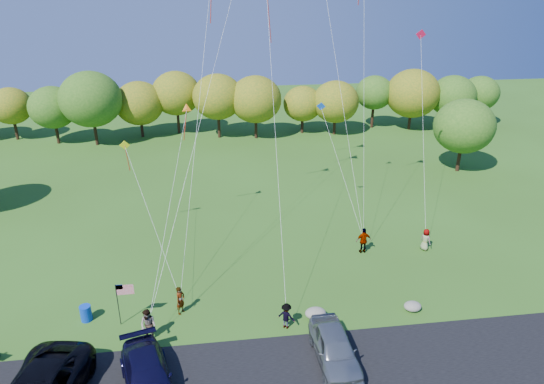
{
  "coord_description": "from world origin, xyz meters",
  "views": [
    {
      "loc": [
        -1.28,
        -21.95,
        17.78
      ],
      "look_at": [
        2.49,
        6.0,
        5.65
      ],
      "focal_mm": 32.0,
      "sensor_mm": 36.0,
      "label": 1
    }
  ],
  "objects_px": {
    "flyer_a": "(180,300)",
    "flyer_c": "(286,316)",
    "trash_barrel": "(86,313)",
    "flyer_b": "(148,325)",
    "minivan_navy": "(148,377)",
    "flyer_e": "(425,240)",
    "minivan_silver": "(335,348)",
    "flyer_d": "(364,240)"
  },
  "relations": [
    {
      "from": "flyer_c",
      "to": "flyer_e",
      "type": "bearing_deg",
      "value": -114.11
    },
    {
      "from": "minivan_navy",
      "to": "minivan_silver",
      "type": "bearing_deg",
      "value": -10.92
    },
    {
      "from": "minivan_navy",
      "to": "flyer_e",
      "type": "xyz_separation_m",
      "value": [
        18.55,
        10.92,
        -0.01
      ]
    },
    {
      "from": "flyer_b",
      "to": "flyer_e",
      "type": "distance_m",
      "value": 20.22
    },
    {
      "from": "flyer_a",
      "to": "flyer_e",
      "type": "bearing_deg",
      "value": -36.88
    },
    {
      "from": "minivan_navy",
      "to": "trash_barrel",
      "type": "distance_m",
      "value": 7.14
    },
    {
      "from": "flyer_e",
      "to": "trash_barrel",
      "type": "height_order",
      "value": "flyer_e"
    },
    {
      "from": "minivan_silver",
      "to": "flyer_d",
      "type": "relative_size",
      "value": 2.5
    },
    {
      "from": "flyer_c",
      "to": "flyer_d",
      "type": "distance_m",
      "value": 10.09
    },
    {
      "from": "minivan_silver",
      "to": "flyer_e",
      "type": "relative_size",
      "value": 2.93
    },
    {
      "from": "trash_barrel",
      "to": "minivan_navy",
      "type": "bearing_deg",
      "value": -55.26
    },
    {
      "from": "flyer_b",
      "to": "trash_barrel",
      "type": "relative_size",
      "value": 2.02
    },
    {
      "from": "minivan_navy",
      "to": "flyer_e",
      "type": "distance_m",
      "value": 21.53
    },
    {
      "from": "flyer_d",
      "to": "flyer_a",
      "type": "bearing_deg",
      "value": 18.53
    },
    {
      "from": "flyer_a",
      "to": "minivan_navy",
      "type": "bearing_deg",
      "value": -155.96
    },
    {
      "from": "minivan_silver",
      "to": "flyer_c",
      "type": "bearing_deg",
      "value": 122.41
    },
    {
      "from": "minivan_silver",
      "to": "flyer_e",
      "type": "bearing_deg",
      "value": 46.33
    },
    {
      "from": "minivan_silver",
      "to": "flyer_c",
      "type": "height_order",
      "value": "minivan_silver"
    },
    {
      "from": "minivan_silver",
      "to": "trash_barrel",
      "type": "height_order",
      "value": "minivan_silver"
    },
    {
      "from": "flyer_a",
      "to": "flyer_c",
      "type": "height_order",
      "value": "flyer_a"
    },
    {
      "from": "flyer_a",
      "to": "flyer_e",
      "type": "distance_m",
      "value": 17.99
    },
    {
      "from": "flyer_a",
      "to": "flyer_d",
      "type": "xyz_separation_m",
      "value": [
        12.7,
        5.33,
        0.09
      ]
    },
    {
      "from": "flyer_c",
      "to": "trash_barrel",
      "type": "distance_m",
      "value": 11.47
    },
    {
      "from": "flyer_e",
      "to": "trash_barrel",
      "type": "bearing_deg",
      "value": 74.47
    },
    {
      "from": "flyer_b",
      "to": "flyer_e",
      "type": "bearing_deg",
      "value": 51.04
    },
    {
      "from": "flyer_a",
      "to": "trash_barrel",
      "type": "bearing_deg",
      "value": 126.22
    },
    {
      "from": "flyer_c",
      "to": "flyer_d",
      "type": "bearing_deg",
      "value": -98.97
    },
    {
      "from": "flyer_b",
      "to": "trash_barrel",
      "type": "xyz_separation_m",
      "value": [
        -3.76,
        2.21,
        -0.49
      ]
    },
    {
      "from": "flyer_a",
      "to": "flyer_b",
      "type": "distance_m",
      "value": 2.7
    },
    {
      "from": "minivan_silver",
      "to": "flyer_b",
      "type": "height_order",
      "value": "flyer_b"
    },
    {
      "from": "minivan_silver",
      "to": "flyer_a",
      "type": "relative_size",
      "value": 2.75
    },
    {
      "from": "trash_barrel",
      "to": "flyer_b",
      "type": "bearing_deg",
      "value": -30.46
    },
    {
      "from": "minivan_navy",
      "to": "flyer_d",
      "type": "bearing_deg",
      "value": 23.23
    },
    {
      "from": "flyer_c",
      "to": "trash_barrel",
      "type": "relative_size",
      "value": 1.64
    },
    {
      "from": "minivan_navy",
      "to": "flyer_e",
      "type": "height_order",
      "value": "flyer_e"
    },
    {
      "from": "flyer_c",
      "to": "flyer_d",
      "type": "height_order",
      "value": "flyer_d"
    },
    {
      "from": "minivan_silver",
      "to": "flyer_d",
      "type": "distance_m",
      "value": 11.5
    },
    {
      "from": "flyer_d",
      "to": "flyer_e",
      "type": "relative_size",
      "value": 1.17
    },
    {
      "from": "flyer_d",
      "to": "flyer_e",
      "type": "height_order",
      "value": "flyer_d"
    },
    {
      "from": "flyer_e",
      "to": "trash_barrel",
      "type": "relative_size",
      "value": 1.73
    },
    {
      "from": "flyer_d",
      "to": "trash_barrel",
      "type": "height_order",
      "value": "flyer_d"
    },
    {
      "from": "minivan_silver",
      "to": "flyer_a",
      "type": "height_order",
      "value": "flyer_a"
    }
  ]
}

